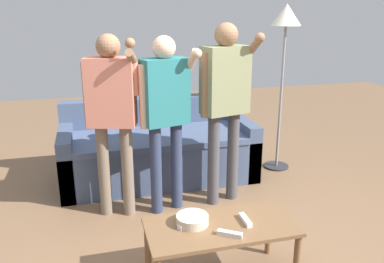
# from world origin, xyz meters

# --- Properties ---
(ground_plane) EXTENTS (12.00, 12.00, 0.00)m
(ground_plane) POSITION_xyz_m (0.00, 0.00, 0.00)
(ground_plane) COLOR brown
(couch) EXTENTS (2.00, 0.92, 0.80)m
(couch) POSITION_xyz_m (-0.12, 1.61, 0.30)
(couch) COLOR #475675
(couch) RESTS_ON ground
(coffee_table) EXTENTS (0.96, 0.47, 0.42)m
(coffee_table) POSITION_xyz_m (-0.04, -0.22, 0.36)
(coffee_table) COLOR brown
(coffee_table) RESTS_ON ground
(snack_bowl) EXTENTS (0.21, 0.21, 0.06)m
(snack_bowl) POSITION_xyz_m (-0.21, -0.16, 0.45)
(snack_bowl) COLOR beige
(snack_bowl) RESTS_ON coffee_table
(game_remote_nunchuk) EXTENTS (0.06, 0.09, 0.05)m
(game_remote_nunchuk) POSITION_xyz_m (-0.14, -0.12, 0.44)
(game_remote_nunchuk) COLOR white
(game_remote_nunchuk) RESTS_ON coffee_table
(floor_lamp) EXTENTS (0.31, 0.31, 1.80)m
(floor_lamp) POSITION_xyz_m (1.24, 1.50, 1.54)
(floor_lamp) COLOR #2D2D33
(floor_lamp) RESTS_ON ground
(player_left) EXTENTS (0.46, 0.40, 1.57)m
(player_left) POSITION_xyz_m (-0.62, 0.88, 0.99)
(player_left) COLOR #756656
(player_left) RESTS_ON ground
(player_center) EXTENTS (0.50, 0.33, 1.55)m
(player_center) POSITION_xyz_m (-0.18, 0.84, 0.97)
(player_center) COLOR #2D3856
(player_center) RESTS_ON ground
(player_right) EXTENTS (0.52, 0.33, 1.64)m
(player_right) POSITION_xyz_m (0.37, 0.88, 1.03)
(player_right) COLOR #47474C
(player_right) RESTS_ON ground
(game_remote_wand_near) EXTENTS (0.04, 0.16, 0.03)m
(game_remote_wand_near) POSITION_xyz_m (0.13, -0.23, 0.44)
(game_remote_wand_near) COLOR white
(game_remote_wand_near) RESTS_ON coffee_table
(game_remote_wand_far) EXTENTS (0.15, 0.11, 0.03)m
(game_remote_wand_far) POSITION_xyz_m (-0.25, -0.17, 0.44)
(game_remote_wand_far) COLOR white
(game_remote_wand_far) RESTS_ON coffee_table
(game_remote_wand_spare) EXTENTS (0.15, 0.12, 0.03)m
(game_remote_wand_spare) POSITION_xyz_m (-0.03, -0.36, 0.44)
(game_remote_wand_spare) COLOR white
(game_remote_wand_spare) RESTS_ON coffee_table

